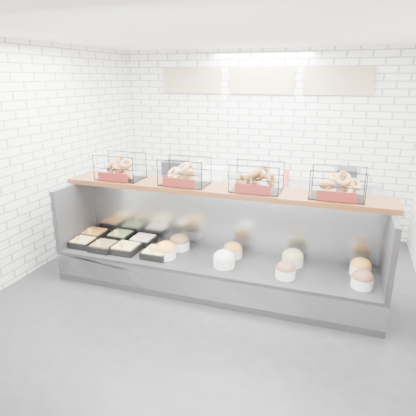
% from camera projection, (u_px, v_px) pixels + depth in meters
% --- Properties ---
extents(ground, '(5.50, 5.50, 0.00)m').
position_uv_depth(ground, '(206.00, 299.00, 4.90)').
color(ground, black).
rests_on(ground, ground).
extents(room_shell, '(5.02, 5.51, 3.01)m').
position_uv_depth(room_shell, '(222.00, 121.00, 4.81)').
color(room_shell, silver).
rests_on(room_shell, ground).
extents(display_case, '(4.00, 0.90, 1.20)m').
position_uv_depth(display_case, '(213.00, 262.00, 5.11)').
color(display_case, black).
rests_on(display_case, ground).
extents(bagel_shelf, '(4.10, 0.50, 0.40)m').
position_uv_depth(bagel_shelf, '(220.00, 178.00, 4.94)').
color(bagel_shelf, '#411F0E').
rests_on(bagel_shelf, display_case).
extents(prep_counter, '(4.00, 0.60, 1.20)m').
position_uv_depth(prep_counter, '(252.00, 205.00, 6.94)').
color(prep_counter, '#93969B').
rests_on(prep_counter, ground).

